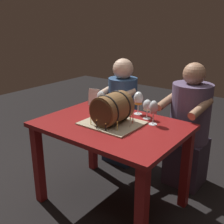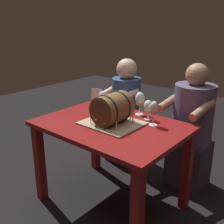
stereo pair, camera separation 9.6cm
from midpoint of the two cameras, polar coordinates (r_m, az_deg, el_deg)
ground_plane at (r=2.52m, az=0.99°, el=-18.23°), size 8.00×8.00×0.00m
dining_table at (r=2.21m, az=1.08°, el=-5.51°), size 1.14×0.81×0.74m
barrel_cake at (r=2.11m, az=1.31°, el=0.39°), size 0.44×0.37×0.25m
wine_glass_rose at (r=2.12m, az=10.01°, el=0.60°), size 0.07×0.07×0.19m
wine_glass_amber at (r=2.34m, az=7.01°, el=2.57°), size 0.08×0.08×0.20m
wine_glass_white at (r=2.24m, az=8.80°, el=1.11°), size 0.07×0.07×0.16m
wine_glass_empty at (r=2.43m, az=3.24°, el=3.18°), size 0.08×0.08×0.18m
wine_glass_red at (r=2.40m, az=-0.79°, el=2.86°), size 0.08×0.08×0.19m
menu_card at (r=2.60m, az=-2.22°, el=3.14°), size 0.11×0.06×0.16m
person_seated_left at (r=2.96m, az=3.81°, el=-1.09°), size 0.37×0.47×1.14m
person_seated_right at (r=2.61m, az=17.24°, el=-3.89°), size 0.43×0.51×1.17m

